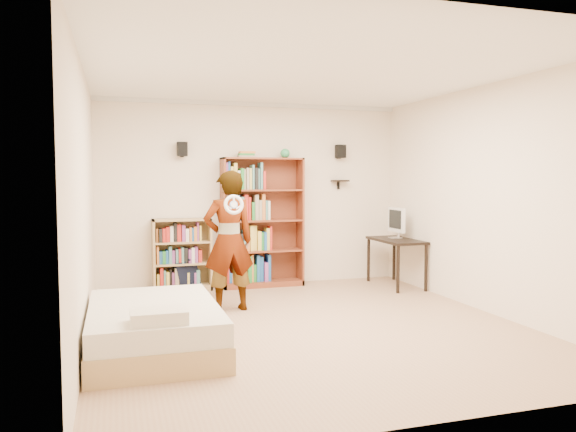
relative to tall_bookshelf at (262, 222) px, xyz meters
name	(u,v)px	position (x,y,z in m)	size (l,w,h in m)	color
ground	(308,326)	(-0.09, -2.33, -0.94)	(4.50, 5.00, 0.01)	tan
room_shell	(309,162)	(-0.09, -2.33, 0.82)	(4.52, 5.02, 2.71)	silver
crown_molding	(309,75)	(-0.09, -2.33, 1.73)	(4.50, 5.00, 0.06)	silver
speaker_left	(182,149)	(-1.14, 0.07, 1.06)	(0.14, 0.12, 0.20)	black
speaker_right	(340,151)	(1.26, 0.07, 1.06)	(0.14, 0.12, 0.20)	black
wall_shelf	(340,181)	(1.26, 0.08, 0.61)	(0.25, 0.16, 0.03)	black
tall_bookshelf	(262,222)	(0.00, 0.00, 0.00)	(1.19, 0.35, 1.89)	brown
low_bookshelf	(182,255)	(-1.17, 0.02, -0.43)	(0.82, 0.31, 1.02)	tan
computer_desk	(396,263)	(1.88, -0.58, -0.59)	(0.51, 1.02, 0.70)	black
imac	(395,223)	(1.93, -0.46, -0.02)	(0.09, 0.46, 0.46)	white
daybed	(154,321)	(-1.73, -2.67, -0.68)	(1.18, 1.81, 0.53)	beige
person	(229,241)	(-0.76, -1.34, -0.10)	(0.61, 0.40, 1.69)	black
wii_wheel	(234,205)	(-0.76, -1.66, 0.35)	(0.23, 0.23, 0.04)	white
navy_bag	(187,274)	(-1.10, 0.02, -0.72)	(0.33, 0.22, 0.45)	black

